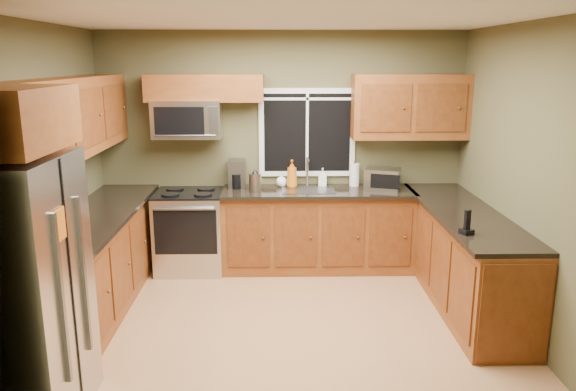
{
  "coord_description": "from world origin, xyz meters",
  "views": [
    {
      "loc": [
        -0.05,
        -4.7,
        2.38
      ],
      "look_at": [
        0.05,
        0.35,
        1.15
      ],
      "focal_mm": 35.0,
      "sensor_mm": 36.0,
      "label": 1
    }
  ],
  "objects_px": {
    "kettle": "(255,181)",
    "soap_bottle_b": "(323,177)",
    "soap_bottle_a": "(292,174)",
    "coffee_maker": "(237,175)",
    "paper_towel_roll": "(354,175)",
    "range": "(190,231)",
    "refrigerator": "(16,295)",
    "soap_bottle_c": "(281,180)",
    "cordless_phone": "(467,227)",
    "toaster_oven": "(383,179)",
    "microwave": "(187,119)"
  },
  "relations": [
    {
      "from": "kettle",
      "to": "soap_bottle_b",
      "type": "xyz_separation_m",
      "value": [
        0.78,
        0.28,
        -0.01
      ]
    },
    {
      "from": "soap_bottle_a",
      "to": "soap_bottle_b",
      "type": "xyz_separation_m",
      "value": [
        0.36,
        0.09,
        -0.06
      ]
    },
    {
      "from": "coffee_maker",
      "to": "paper_towel_roll",
      "type": "xyz_separation_m",
      "value": [
        1.36,
        0.04,
        -0.02
      ]
    },
    {
      "from": "range",
      "to": "refrigerator",
      "type": "bearing_deg",
      "value": -103.97
    },
    {
      "from": "range",
      "to": "coffee_maker",
      "type": "xyz_separation_m",
      "value": [
        0.54,
        0.17,
        0.62
      ]
    },
    {
      "from": "kettle",
      "to": "soap_bottle_c",
      "type": "distance_m",
      "value": 0.39
    },
    {
      "from": "soap_bottle_b",
      "to": "soap_bottle_c",
      "type": "height_order",
      "value": "soap_bottle_b"
    },
    {
      "from": "soap_bottle_a",
      "to": "cordless_phone",
      "type": "height_order",
      "value": "soap_bottle_a"
    },
    {
      "from": "range",
      "to": "paper_towel_roll",
      "type": "height_order",
      "value": "paper_towel_roll"
    },
    {
      "from": "kettle",
      "to": "coffee_maker",
      "type": "bearing_deg",
      "value": 135.04
    },
    {
      "from": "toaster_oven",
      "to": "coffee_maker",
      "type": "xyz_separation_m",
      "value": [
        -1.66,
        0.13,
        0.03
      ]
    },
    {
      "from": "cordless_phone",
      "to": "soap_bottle_c",
      "type": "bearing_deg",
      "value": 129.8
    },
    {
      "from": "coffee_maker",
      "to": "soap_bottle_c",
      "type": "xyz_separation_m",
      "value": [
        0.51,
        0.03,
        -0.07
      ]
    },
    {
      "from": "soap_bottle_a",
      "to": "soap_bottle_b",
      "type": "bearing_deg",
      "value": 13.8
    },
    {
      "from": "toaster_oven",
      "to": "soap_bottle_b",
      "type": "height_order",
      "value": "toaster_oven"
    },
    {
      "from": "range",
      "to": "toaster_oven",
      "type": "xyz_separation_m",
      "value": [
        2.2,
        0.04,
        0.59
      ]
    },
    {
      "from": "paper_towel_roll",
      "to": "soap_bottle_c",
      "type": "bearing_deg",
      "value": -178.96
    },
    {
      "from": "coffee_maker",
      "to": "cordless_phone",
      "type": "distance_m",
      "value": 2.76
    },
    {
      "from": "cordless_phone",
      "to": "kettle",
      "type": "bearing_deg",
      "value": 138.81
    },
    {
      "from": "toaster_oven",
      "to": "range",
      "type": "bearing_deg",
      "value": -179.06
    },
    {
      "from": "paper_towel_roll",
      "to": "coffee_maker",
      "type": "bearing_deg",
      "value": -178.24
    },
    {
      "from": "soap_bottle_a",
      "to": "cordless_phone",
      "type": "distance_m",
      "value": 2.31
    },
    {
      "from": "coffee_maker",
      "to": "paper_towel_roll",
      "type": "distance_m",
      "value": 1.36
    },
    {
      "from": "microwave",
      "to": "soap_bottle_c",
      "type": "xyz_separation_m",
      "value": [
        1.05,
        0.06,
        -0.71
      ]
    },
    {
      "from": "cordless_phone",
      "to": "coffee_maker",
      "type": "bearing_deg",
      "value": 138.38
    },
    {
      "from": "refrigerator",
      "to": "kettle",
      "type": "xyz_separation_m",
      "value": [
        1.44,
        2.72,
        0.16
      ]
    },
    {
      "from": "refrigerator",
      "to": "soap_bottle_b",
      "type": "xyz_separation_m",
      "value": [
        2.22,
        3.0,
        0.14
      ]
    },
    {
      "from": "soap_bottle_c",
      "to": "cordless_phone",
      "type": "relative_size",
      "value": 0.77
    },
    {
      "from": "microwave",
      "to": "coffee_maker",
      "type": "relative_size",
      "value": 2.4
    },
    {
      "from": "range",
      "to": "soap_bottle_a",
      "type": "height_order",
      "value": "soap_bottle_a"
    },
    {
      "from": "soap_bottle_a",
      "to": "soap_bottle_c",
      "type": "xyz_separation_m",
      "value": [
        -0.12,
        0.05,
        -0.08
      ]
    },
    {
      "from": "microwave",
      "to": "cordless_phone",
      "type": "height_order",
      "value": "microwave"
    },
    {
      "from": "coffee_maker",
      "to": "kettle",
      "type": "bearing_deg",
      "value": -44.96
    },
    {
      "from": "cordless_phone",
      "to": "toaster_oven",
      "type": "bearing_deg",
      "value": 103.26
    },
    {
      "from": "toaster_oven",
      "to": "soap_bottle_c",
      "type": "distance_m",
      "value": 1.16
    },
    {
      "from": "paper_towel_roll",
      "to": "toaster_oven",
      "type": "bearing_deg",
      "value": -30.16
    },
    {
      "from": "soap_bottle_b",
      "to": "cordless_phone",
      "type": "height_order",
      "value": "cordless_phone"
    },
    {
      "from": "range",
      "to": "soap_bottle_a",
      "type": "xyz_separation_m",
      "value": [
        1.17,
        0.14,
        0.63
      ]
    },
    {
      "from": "refrigerator",
      "to": "toaster_oven",
      "type": "relative_size",
      "value": 3.95
    },
    {
      "from": "soap_bottle_c",
      "to": "toaster_oven",
      "type": "bearing_deg",
      "value": -7.88
    },
    {
      "from": "refrigerator",
      "to": "paper_towel_roll",
      "type": "bearing_deg",
      "value": 49.03
    },
    {
      "from": "coffee_maker",
      "to": "soap_bottle_a",
      "type": "bearing_deg",
      "value": -2.4
    },
    {
      "from": "coffee_maker",
      "to": "microwave",
      "type": "bearing_deg",
      "value": -176.54
    },
    {
      "from": "microwave",
      "to": "kettle",
      "type": "relative_size",
      "value": 3.02
    },
    {
      "from": "kettle",
      "to": "cordless_phone",
      "type": "bearing_deg",
      "value": -41.19
    },
    {
      "from": "range",
      "to": "coffee_maker",
      "type": "height_order",
      "value": "coffee_maker"
    },
    {
      "from": "coffee_maker",
      "to": "soap_bottle_b",
      "type": "relative_size",
      "value": 1.53
    },
    {
      "from": "soap_bottle_b",
      "to": "coffee_maker",
      "type": "bearing_deg",
      "value": -176.44
    },
    {
      "from": "range",
      "to": "paper_towel_roll",
      "type": "relative_size",
      "value": 3.24
    },
    {
      "from": "coffee_maker",
      "to": "soap_bottle_c",
      "type": "distance_m",
      "value": 0.52
    }
  ]
}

